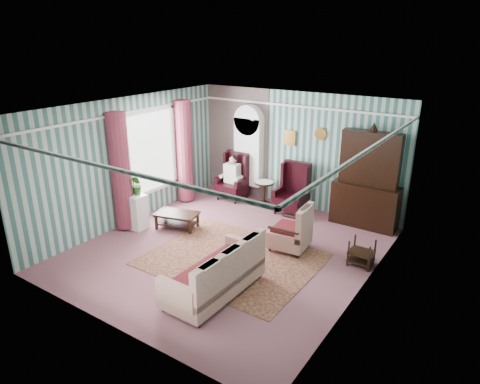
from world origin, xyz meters
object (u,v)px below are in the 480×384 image
Objects in this scene: wingback_right at (291,189)px; coffee_table at (177,220)px; wingback_left at (232,177)px; dresser_hutch at (368,177)px; nest_table at (362,252)px; floral_armchair at (290,228)px; bookcase at (248,157)px; sofa at (214,267)px; round_side_table at (264,193)px; plant_stand at (134,211)px; seated_woman at (232,178)px.

wingback_right is 2.87m from coffee_table.
wingback_left is at bearing 180.00° from wingback_right.
wingback_right is (-1.75, -0.27, -0.55)m from dresser_hutch.
wingback_right is at bearing 52.36° from coffee_table.
floral_armchair is (-1.45, -0.17, 0.20)m from nest_table.
bookcase is at bearing 57.34° from wingback_left.
bookcase is 0.68m from wingback_left.
coffee_table is (-2.30, 1.64, -0.33)m from sofa.
round_side_table is 2.55m from floral_armchair.
wingback_left is at bearing -175.59° from dresser_hutch.
plant_stand is (-2.55, -2.75, -0.22)m from wingback_right.
dresser_hutch reaches higher than wingback_left.
dresser_hutch is 1.89× the size of wingback_right.
coffee_table is at bearing -127.64° from wingback_right.
wingback_left is 2.29m from coffee_table.
plant_stand reaches higher than coffee_table.
floral_armchair is at bearing 11.42° from coffee_table.
sofa is at bearing 166.93° from floral_armchair.
nest_table is (4.07, -1.55, -0.35)m from wingback_left.
dresser_hutch is 5.31m from plant_stand.
wingback_right is 1.56× the size of plant_stand.
floral_armchair is (3.42, 1.03, 0.07)m from plant_stand.
dresser_hutch is 4.37m from sofa.
seated_woman is at bearing -170.54° from round_side_table.
floral_armchair reaches higher than plant_stand.
wingback_right is (1.75, 0.00, 0.00)m from wingback_left.
wingback_right reaches higher than round_side_table.
plant_stand is at bearing -148.29° from coffee_table.
seated_woman is 1.47× the size of plant_stand.
wingback_left reaches higher than sofa.
plant_stand reaches higher than round_side_table.
seated_woman reaches higher than plant_stand.
seated_woman is 2.19× the size of nest_table.
round_side_table is at bearing 9.46° from seated_woman.
sofa reaches higher than plant_stand.
coffee_table is at bearing -89.50° from wingback_left.
seated_woman is 3.14m from floral_armchair.
wingback_right reaches higher than coffee_table.
seated_woman is 4.37m from nest_table.
seated_woman is (-3.50, -0.27, -0.59)m from dresser_hutch.
wingback_left is (-0.25, -0.39, -0.50)m from bookcase.
bookcase is 3.73× the size of round_side_table.
nest_table is at bearing -20.85° from wingback_left.
plant_stand is at bearing -120.38° from round_side_table.
dresser_hutch is 4.37× the size of nest_table.
sofa is (2.07, -4.28, -0.60)m from bookcase.
sofa is at bearing -59.16° from wingback_left.
plant_stand is (-1.05, -3.14, -0.72)m from bookcase.
floral_armchair is (1.72, -1.87, 0.17)m from round_side_table.
floral_armchair reaches higher than round_side_table.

